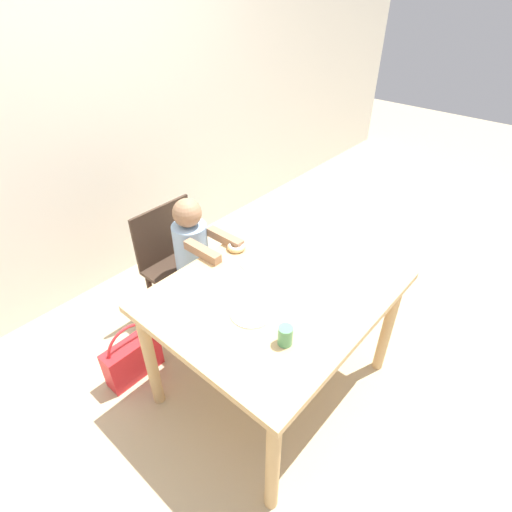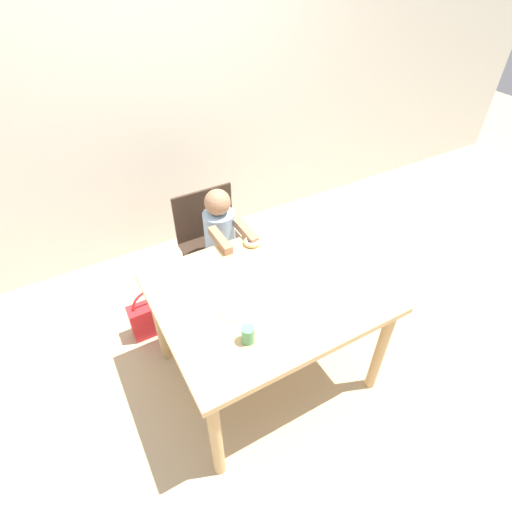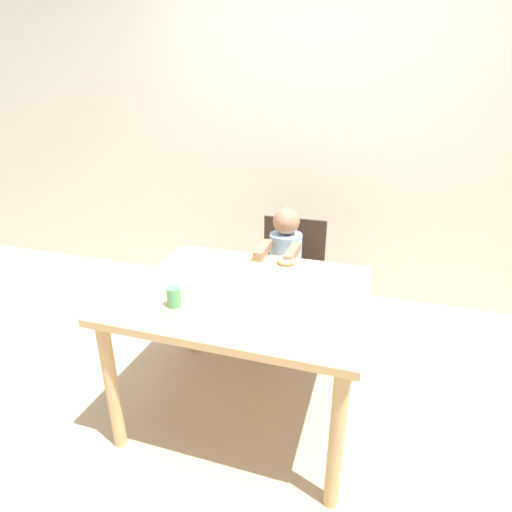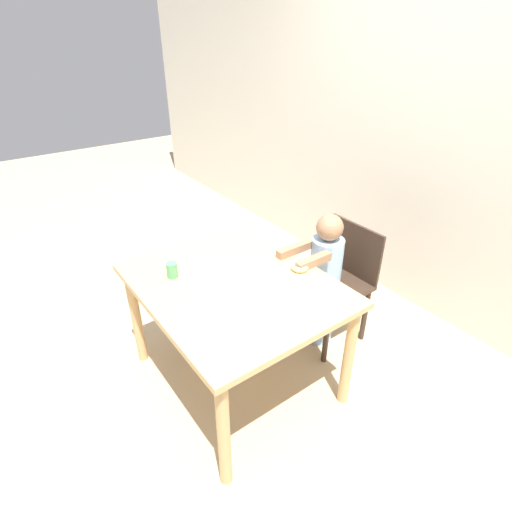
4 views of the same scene
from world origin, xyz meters
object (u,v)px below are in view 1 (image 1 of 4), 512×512
object	(u,v)px
handbag	(132,358)
cup	(285,336)
child_figure	(194,266)
donut	(236,247)
chair	(182,266)

from	to	relation	value
handbag	cup	world-z (taller)	cup
cup	child_figure	bearing A→B (deg)	72.71
donut	handbag	distance (m)	0.89
chair	donut	distance (m)	0.51
child_figure	handbag	bearing A→B (deg)	-178.85
handbag	cup	xyz separation A→B (m)	(0.24, -0.89, 0.62)
child_figure	donut	xyz separation A→B (m)	(0.07, -0.29, 0.24)
child_figure	cup	distance (m)	0.98
child_figure	cup	xyz separation A→B (m)	(-0.28, -0.90, 0.27)
chair	child_figure	distance (m)	0.14
donut	cup	xyz separation A→B (m)	(-0.35, -0.61, 0.03)
handbag	cup	size ratio (longest dim) A/B	4.40
chair	donut	bearing A→B (deg)	-79.70
chair	child_figure	size ratio (longest dim) A/B	0.85
donut	cup	bearing A→B (deg)	-120.19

